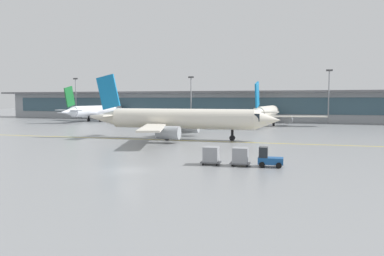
{
  "coord_description": "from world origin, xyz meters",
  "views": [
    {
      "loc": [
        17.86,
        -33.57,
        7.16
      ],
      "look_at": [
        0.8,
        17.59,
        3.0
      ],
      "focal_mm": 35.77,
      "sensor_mm": 36.0,
      "label": 1
    }
  ],
  "objects_px": {
    "gate_airplane_1": "(266,113)",
    "apron_light_mast_0": "(76,96)",
    "baggage_tug": "(268,158)",
    "cargo_dolly_lead": "(240,156)",
    "cargo_dolly_trailing": "(211,155)",
    "apron_light_mast_1": "(191,97)",
    "gate_airplane_0": "(97,111)",
    "taxiing_regional_jet": "(180,119)",
    "apron_light_mast_2": "(329,94)"
  },
  "relations": [
    {
      "from": "gate_airplane_0",
      "to": "gate_airplane_1",
      "type": "bearing_deg",
      "value": -88.08
    },
    {
      "from": "gate_airplane_1",
      "to": "taxiing_regional_jet",
      "type": "xyz_separation_m",
      "value": [
        -9.67,
        -40.96,
        0.14
      ]
    },
    {
      "from": "gate_airplane_0",
      "to": "apron_light_mast_1",
      "type": "xyz_separation_m",
      "value": [
        28.46,
        9.39,
        4.54
      ]
    },
    {
      "from": "taxiing_regional_jet",
      "to": "apron_light_mast_0",
      "type": "xyz_separation_m",
      "value": [
        -59.21,
        53.38,
        4.41
      ]
    },
    {
      "from": "apron_light_mast_1",
      "to": "gate_airplane_0",
      "type": "bearing_deg",
      "value": -161.73
    },
    {
      "from": "apron_light_mast_1",
      "to": "apron_light_mast_2",
      "type": "xyz_separation_m",
      "value": [
        41.26,
        1.23,
        0.65
      ]
    },
    {
      "from": "gate_airplane_0",
      "to": "cargo_dolly_lead",
      "type": "distance_m",
      "value": 88.81
    },
    {
      "from": "baggage_tug",
      "to": "apron_light_mast_2",
      "type": "bearing_deg",
      "value": 79.42
    },
    {
      "from": "gate_airplane_0",
      "to": "apron_light_mast_0",
      "type": "bearing_deg",
      "value": 59.37
    },
    {
      "from": "gate_airplane_0",
      "to": "baggage_tug",
      "type": "relative_size",
      "value": 12.01
    },
    {
      "from": "baggage_tug",
      "to": "apron_light_mast_2",
      "type": "distance_m",
      "value": 77.11
    },
    {
      "from": "cargo_dolly_lead",
      "to": "apron_light_mast_2",
      "type": "height_order",
      "value": "apron_light_mast_2"
    },
    {
      "from": "gate_airplane_0",
      "to": "baggage_tug",
      "type": "bearing_deg",
      "value": -132.59
    },
    {
      "from": "taxiing_regional_jet",
      "to": "cargo_dolly_trailing",
      "type": "xyz_separation_m",
      "value": [
        12.24,
        -23.43,
        -2.45
      ]
    },
    {
      "from": "cargo_dolly_trailing",
      "to": "apron_light_mast_1",
      "type": "height_order",
      "value": "apron_light_mast_1"
    },
    {
      "from": "cargo_dolly_lead",
      "to": "apron_light_mast_2",
      "type": "distance_m",
      "value": 77.68
    },
    {
      "from": "taxiing_regional_jet",
      "to": "apron_light_mast_1",
      "type": "xyz_separation_m",
      "value": [
        -15.51,
        52.26,
        4.26
      ]
    },
    {
      "from": "cargo_dolly_trailing",
      "to": "apron_light_mast_2",
      "type": "relative_size",
      "value": 0.14
    },
    {
      "from": "cargo_dolly_trailing",
      "to": "apron_light_mast_1",
      "type": "distance_m",
      "value": 80.89
    },
    {
      "from": "gate_airplane_1",
      "to": "cargo_dolly_lead",
      "type": "bearing_deg",
      "value": -173.11
    },
    {
      "from": "taxiing_regional_jet",
      "to": "apron_light_mast_2",
      "type": "bearing_deg",
      "value": 61.41
    },
    {
      "from": "apron_light_mast_1",
      "to": "apron_light_mast_2",
      "type": "relative_size",
      "value": 0.92
    },
    {
      "from": "gate_airplane_1",
      "to": "cargo_dolly_trailing",
      "type": "distance_m",
      "value": 64.48
    },
    {
      "from": "gate_airplane_1",
      "to": "baggage_tug",
      "type": "bearing_deg",
      "value": -170.49
    },
    {
      "from": "apron_light_mast_2",
      "to": "cargo_dolly_lead",
      "type": "bearing_deg",
      "value": -97.69
    },
    {
      "from": "taxiing_regional_jet",
      "to": "cargo_dolly_lead",
      "type": "height_order",
      "value": "taxiing_regional_jet"
    },
    {
      "from": "gate_airplane_0",
      "to": "apron_light_mast_1",
      "type": "distance_m",
      "value": 30.31
    },
    {
      "from": "gate_airplane_1",
      "to": "baggage_tug",
      "type": "distance_m",
      "value": 64.48
    },
    {
      "from": "cargo_dolly_trailing",
      "to": "gate_airplane_0",
      "type": "bearing_deg",
      "value": 125.26
    },
    {
      "from": "gate_airplane_1",
      "to": "apron_light_mast_0",
      "type": "height_order",
      "value": "apron_light_mast_0"
    },
    {
      "from": "cargo_dolly_trailing",
      "to": "apron_light_mast_1",
      "type": "bearing_deg",
      "value": 105.1
    },
    {
      "from": "gate_airplane_0",
      "to": "cargo_dolly_trailing",
      "type": "relative_size",
      "value": 14.6
    },
    {
      "from": "gate_airplane_0",
      "to": "apron_light_mast_0",
      "type": "relative_size",
      "value": 2.25
    },
    {
      "from": "gate_airplane_0",
      "to": "apron_light_mast_2",
      "type": "bearing_deg",
      "value": -77.38
    },
    {
      "from": "taxiing_regional_jet",
      "to": "apron_light_mast_1",
      "type": "height_order",
      "value": "apron_light_mast_1"
    },
    {
      "from": "gate_airplane_0",
      "to": "gate_airplane_1",
      "type": "xyz_separation_m",
      "value": [
        53.64,
        -1.91,
        0.14
      ]
    },
    {
      "from": "taxiing_regional_jet",
      "to": "cargo_dolly_lead",
      "type": "distance_m",
      "value": 27.91
    },
    {
      "from": "cargo_dolly_trailing",
      "to": "apron_light_mast_0",
      "type": "xyz_separation_m",
      "value": [
        -71.45,
        76.8,
        6.87
      ]
    },
    {
      "from": "apron_light_mast_1",
      "to": "apron_light_mast_0",
      "type": "bearing_deg",
      "value": 178.54
    },
    {
      "from": "cargo_dolly_trailing",
      "to": "gate_airplane_1",
      "type": "bearing_deg",
      "value": 87.25
    },
    {
      "from": "taxiing_regional_jet",
      "to": "baggage_tug",
      "type": "distance_m",
      "value": 29.44
    },
    {
      "from": "baggage_tug",
      "to": "cargo_dolly_lead",
      "type": "height_order",
      "value": "baggage_tug"
    },
    {
      "from": "cargo_dolly_trailing",
      "to": "apron_light_mast_2",
      "type": "height_order",
      "value": "apron_light_mast_2"
    },
    {
      "from": "gate_airplane_0",
      "to": "cargo_dolly_trailing",
      "type": "height_order",
      "value": "gate_airplane_0"
    },
    {
      "from": "gate_airplane_0",
      "to": "apron_light_mast_0",
      "type": "xyz_separation_m",
      "value": [
        -15.25,
        10.51,
        4.69
      ]
    },
    {
      "from": "gate_airplane_1",
      "to": "apron_light_mast_2",
      "type": "relative_size",
      "value": 2.19
    },
    {
      "from": "baggage_tug",
      "to": "cargo_dolly_lead",
      "type": "distance_m",
      "value": 2.95
    },
    {
      "from": "gate_airplane_1",
      "to": "taxiing_regional_jet",
      "type": "relative_size",
      "value": 0.96
    },
    {
      "from": "cargo_dolly_lead",
      "to": "apron_light_mast_2",
      "type": "bearing_deg",
      "value": 77.27
    },
    {
      "from": "gate_airplane_0",
      "to": "baggage_tug",
      "type": "xyz_separation_m",
      "value": [
        62.3,
        -65.75,
        -2.34
      ]
    }
  ]
}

